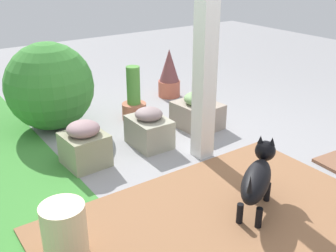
{
  "coord_description": "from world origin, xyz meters",
  "views": [
    {
      "loc": [
        -2.37,
        2.07,
        1.75
      ],
      "look_at": [
        0.33,
        0.18,
        0.33
      ],
      "focal_mm": 42.86,
      "sensor_mm": 36.0,
      "label": 1
    }
  ],
  "objects_px": {
    "stone_planter_near": "(149,129)",
    "terracotta_pot_tall": "(134,101)",
    "terracotta_pot_spiky": "(169,74)",
    "dog": "(258,177)",
    "porch_pillar": "(206,29)",
    "stone_planter_mid": "(85,145)",
    "stone_planter_nearest": "(197,112)",
    "ceramic_urn": "(65,233)",
    "round_shrub": "(50,86)"
  },
  "relations": [
    {
      "from": "stone_planter_near",
      "to": "round_shrub",
      "type": "height_order",
      "value": "round_shrub"
    },
    {
      "from": "dog",
      "to": "stone_planter_nearest",
      "type": "bearing_deg",
      "value": -23.12
    },
    {
      "from": "stone_planter_mid",
      "to": "terracotta_pot_tall",
      "type": "bearing_deg",
      "value": -53.35
    },
    {
      "from": "dog",
      "to": "ceramic_urn",
      "type": "xyz_separation_m",
      "value": [
        0.31,
        1.34,
        -0.08
      ]
    },
    {
      "from": "terracotta_pot_tall",
      "to": "stone_planter_near",
      "type": "bearing_deg",
      "value": 161.47
    },
    {
      "from": "round_shrub",
      "to": "terracotta_pot_tall",
      "type": "distance_m",
      "value": 0.92
    },
    {
      "from": "porch_pillar",
      "to": "stone_planter_near",
      "type": "bearing_deg",
      "value": 32.16
    },
    {
      "from": "stone_planter_near",
      "to": "terracotta_pot_tall",
      "type": "distance_m",
      "value": 0.7
    },
    {
      "from": "porch_pillar",
      "to": "stone_planter_nearest",
      "type": "xyz_separation_m",
      "value": [
        0.55,
        -0.38,
        -1.0
      ]
    },
    {
      "from": "porch_pillar",
      "to": "stone_planter_near",
      "type": "height_order",
      "value": "porch_pillar"
    },
    {
      "from": "round_shrub",
      "to": "stone_planter_near",
      "type": "bearing_deg",
      "value": -147.99
    },
    {
      "from": "porch_pillar",
      "to": "terracotta_pot_tall",
      "type": "relative_size",
      "value": 3.8
    },
    {
      "from": "terracotta_pot_spiky",
      "to": "round_shrub",
      "type": "bearing_deg",
      "value": 94.22
    },
    {
      "from": "stone_planter_near",
      "to": "terracotta_pot_tall",
      "type": "xyz_separation_m",
      "value": [
        0.67,
        -0.22,
        0.05
      ]
    },
    {
      "from": "porch_pillar",
      "to": "ceramic_urn",
      "type": "distance_m",
      "value": 1.95
    },
    {
      "from": "porch_pillar",
      "to": "terracotta_pot_spiky",
      "type": "height_order",
      "value": "porch_pillar"
    },
    {
      "from": "stone_planter_near",
      "to": "terracotta_pot_tall",
      "type": "relative_size",
      "value": 0.72
    },
    {
      "from": "terracotta_pot_tall",
      "to": "ceramic_urn",
      "type": "height_order",
      "value": "terracotta_pot_tall"
    },
    {
      "from": "stone_planter_nearest",
      "to": "dog",
      "type": "distance_m",
      "value": 1.58
    },
    {
      "from": "stone_planter_near",
      "to": "stone_planter_mid",
      "type": "xyz_separation_m",
      "value": [
        -0.01,
        0.68,
        0.02
      ]
    },
    {
      "from": "terracotta_pot_tall",
      "to": "ceramic_urn",
      "type": "distance_m",
      "value": 2.29
    },
    {
      "from": "stone_planter_nearest",
      "to": "porch_pillar",
      "type": "bearing_deg",
      "value": 144.95
    },
    {
      "from": "porch_pillar",
      "to": "terracotta_pot_tall",
      "type": "distance_m",
      "value": 1.48
    },
    {
      "from": "porch_pillar",
      "to": "stone_planter_near",
      "type": "relative_size",
      "value": 5.3
    },
    {
      "from": "dog",
      "to": "stone_planter_mid",
      "type": "bearing_deg",
      "value": 28.38
    },
    {
      "from": "stone_planter_nearest",
      "to": "ceramic_urn",
      "type": "xyz_separation_m",
      "value": [
        -1.14,
        1.96,
        0.02
      ]
    },
    {
      "from": "terracotta_pot_tall",
      "to": "dog",
      "type": "xyz_separation_m",
      "value": [
        -2.03,
        0.17,
        0.06
      ]
    },
    {
      "from": "stone_planter_nearest",
      "to": "terracotta_pot_spiky",
      "type": "xyz_separation_m",
      "value": [
        1.01,
        -0.34,
        0.13
      ]
    },
    {
      "from": "stone_planter_nearest",
      "to": "stone_planter_mid",
      "type": "distance_m",
      "value": 1.36
    },
    {
      "from": "stone_planter_near",
      "to": "ceramic_urn",
      "type": "distance_m",
      "value": 1.66
    },
    {
      "from": "stone_planter_near",
      "to": "stone_planter_mid",
      "type": "distance_m",
      "value": 0.68
    },
    {
      "from": "porch_pillar",
      "to": "dog",
      "type": "distance_m",
      "value": 1.29
    },
    {
      "from": "porch_pillar",
      "to": "stone_planter_nearest",
      "type": "relative_size",
      "value": 4.58
    },
    {
      "from": "stone_planter_nearest",
      "to": "round_shrub",
      "type": "height_order",
      "value": "round_shrub"
    },
    {
      "from": "stone_planter_nearest",
      "to": "stone_planter_mid",
      "type": "relative_size",
      "value": 1.23
    },
    {
      "from": "stone_planter_nearest",
      "to": "dog",
      "type": "relative_size",
      "value": 0.8
    },
    {
      "from": "porch_pillar",
      "to": "round_shrub",
      "type": "relative_size",
      "value": 2.52
    },
    {
      "from": "round_shrub",
      "to": "dog",
      "type": "distance_m",
      "value": 2.44
    },
    {
      "from": "stone_planter_mid",
      "to": "ceramic_urn",
      "type": "relative_size",
      "value": 1.07
    },
    {
      "from": "stone_planter_near",
      "to": "stone_planter_mid",
      "type": "height_order",
      "value": "stone_planter_mid"
    },
    {
      "from": "stone_planter_near",
      "to": "terracotta_pot_spiky",
      "type": "xyz_separation_m",
      "value": [
        1.1,
        -1.01,
        0.13
      ]
    },
    {
      "from": "round_shrub",
      "to": "terracotta_pot_spiky",
      "type": "height_order",
      "value": "round_shrub"
    },
    {
      "from": "stone_planter_near",
      "to": "dog",
      "type": "relative_size",
      "value": 0.69
    },
    {
      "from": "stone_planter_nearest",
      "to": "terracotta_pot_spiky",
      "type": "height_order",
      "value": "terracotta_pot_spiky"
    },
    {
      "from": "stone_planter_nearest",
      "to": "stone_planter_near",
      "type": "height_order",
      "value": "stone_planter_nearest"
    },
    {
      "from": "stone_planter_mid",
      "to": "terracotta_pot_spiky",
      "type": "relative_size",
      "value": 0.66
    },
    {
      "from": "dog",
      "to": "ceramic_urn",
      "type": "distance_m",
      "value": 1.38
    },
    {
      "from": "terracotta_pot_spiky",
      "to": "dog",
      "type": "height_order",
      "value": "terracotta_pot_spiky"
    },
    {
      "from": "porch_pillar",
      "to": "stone_planter_mid",
      "type": "xyz_separation_m",
      "value": [
        0.46,
        0.97,
        -0.98
      ]
    },
    {
      "from": "terracotta_pot_spiky",
      "to": "stone_planter_near",
      "type": "bearing_deg",
      "value": 137.26
    }
  ]
}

